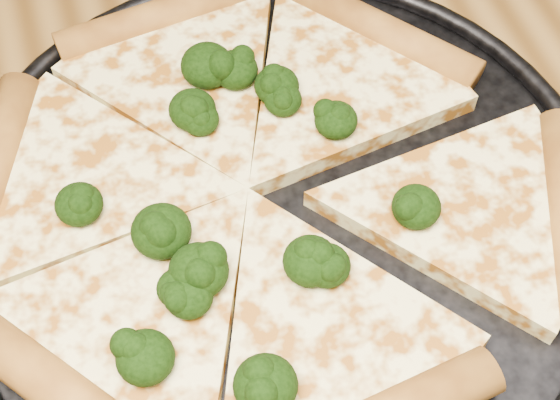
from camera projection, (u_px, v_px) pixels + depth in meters
name	position (u px, v px, depth m)	size (l,w,h in m)	color
dining_table	(219.00, 317.00, 0.59)	(1.20, 0.90, 0.75)	brown
pizza_pan	(280.00, 207.00, 0.52)	(0.41, 0.41, 0.02)	black
pizza	(258.00, 191.00, 0.51)	(0.41, 0.36, 0.03)	#FFEE9C
broccoli_florets	(232.00, 202.00, 0.50)	(0.22, 0.26, 0.03)	black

